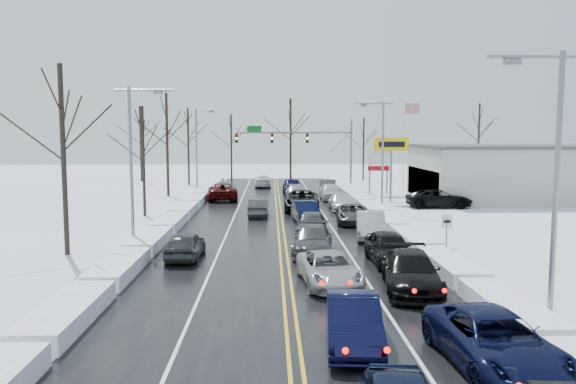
{
  "coord_description": "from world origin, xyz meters",
  "views": [
    {
      "loc": [
        -0.68,
        -35.66,
        6.43
      ],
      "look_at": [
        0.49,
        1.69,
        2.5
      ],
      "focal_mm": 35.0,
      "sensor_mm": 36.0,
      "label": 1
    }
  ],
  "objects_px": {
    "flagpole": "(405,137)",
    "dealership_building": "(524,172)",
    "traffic_signal_mast": "(307,142)",
    "oncoming_car_0": "(259,216)",
    "tires_plus_sign": "(391,149)"
  },
  "relations": [
    {
      "from": "flagpole",
      "to": "dealership_building",
      "type": "bearing_deg",
      "value": -53.73
    },
    {
      "from": "traffic_signal_mast",
      "to": "flagpole",
      "type": "height_order",
      "value": "flagpole"
    },
    {
      "from": "traffic_signal_mast",
      "to": "oncoming_car_0",
      "type": "distance_m",
      "value": 21.69
    },
    {
      "from": "flagpole",
      "to": "dealership_building",
      "type": "relative_size",
      "value": 0.49
    },
    {
      "from": "tires_plus_sign",
      "to": "dealership_building",
      "type": "xyz_separation_m",
      "value": [
        13.48,
        2.01,
        -2.34
      ]
    },
    {
      "from": "oncoming_car_0",
      "to": "dealership_building",
      "type": "bearing_deg",
      "value": -156.37
    },
    {
      "from": "traffic_signal_mast",
      "to": "flagpole",
      "type": "xyz_separation_m",
      "value": [
        11.72,
        2.01,
        0.45
      ]
    },
    {
      "from": "flagpole",
      "to": "dealership_building",
      "type": "distance_m",
      "value": 15.24
    },
    {
      "from": "dealership_building",
      "to": "oncoming_car_0",
      "type": "bearing_deg",
      "value": -157.93
    },
    {
      "from": "flagpole",
      "to": "oncoming_car_0",
      "type": "height_order",
      "value": "flagpole"
    },
    {
      "from": "traffic_signal_mast",
      "to": "flagpole",
      "type": "bearing_deg",
      "value": 9.73
    },
    {
      "from": "oncoming_car_0",
      "to": "traffic_signal_mast",
      "type": "bearing_deg",
      "value": -102.41
    },
    {
      "from": "flagpole",
      "to": "oncoming_car_0",
      "type": "distance_m",
      "value": 28.6
    },
    {
      "from": "traffic_signal_mast",
      "to": "oncoming_car_0",
      "type": "height_order",
      "value": "traffic_signal_mast"
    },
    {
      "from": "tires_plus_sign",
      "to": "oncoming_car_0",
      "type": "bearing_deg",
      "value": -145.37
    }
  ]
}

